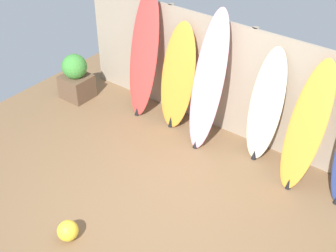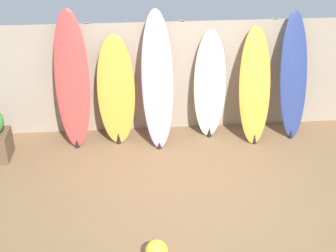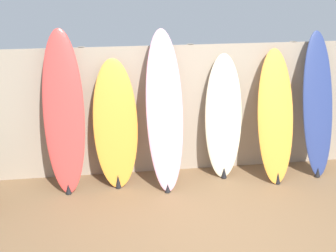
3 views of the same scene
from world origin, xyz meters
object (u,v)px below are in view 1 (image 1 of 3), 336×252
at_px(surfboard_red_0, 144,54).
at_px(surfboard_cream_3, 266,106).
at_px(surfboard_pink_2, 208,82).
at_px(planter_box, 76,77).
at_px(surfboard_orange_4, 307,128).
at_px(beach_ball, 68,231).
at_px(surfboard_orange_1, 178,77).

height_order(surfboard_red_0, surfboard_cream_3, surfboard_red_0).
bearing_deg(surfboard_pink_2, planter_box, -172.46).
distance_m(surfboard_red_0, surfboard_pink_2, 1.28).
relative_size(surfboard_orange_4, beach_ball, 6.85).
bearing_deg(surfboard_pink_2, surfboard_orange_4, 0.74).
xyz_separation_m(surfboard_orange_1, surfboard_pink_2, (0.63, -0.12, 0.19)).
xyz_separation_m(surfboard_red_0, surfboard_pink_2, (1.28, -0.09, -0.01)).
relative_size(surfboard_red_0, beach_ball, 8.11).
xyz_separation_m(surfboard_pink_2, planter_box, (-2.48, -0.33, -0.63)).
relative_size(surfboard_red_0, surfboard_orange_1, 1.24).
distance_m(surfboard_red_0, surfboard_orange_4, 2.79).
bearing_deg(surfboard_red_0, planter_box, -160.82).
xyz_separation_m(surfboard_cream_3, planter_box, (-3.32, -0.52, -0.45)).
distance_m(surfboard_red_0, surfboard_cream_3, 2.12).
distance_m(surfboard_orange_1, surfboard_pink_2, 0.67).
relative_size(surfboard_orange_1, surfboard_pink_2, 0.82).
distance_m(surfboard_cream_3, beach_ball, 3.11).
relative_size(surfboard_orange_1, surfboard_cream_3, 0.99).
bearing_deg(planter_box, surfboard_pink_2, 7.54).
xyz_separation_m(surfboard_red_0, surfboard_cream_3, (2.11, 0.10, -0.19)).
bearing_deg(surfboard_orange_1, planter_box, -166.45).
bearing_deg(planter_box, surfboard_orange_4, 4.98).
height_order(planter_box, beach_ball, planter_box).
relative_size(planter_box, beach_ball, 3.19).
bearing_deg(surfboard_orange_1, surfboard_cream_3, 2.83).
xyz_separation_m(surfboard_orange_1, surfboard_orange_4, (2.14, -0.10, 0.04)).
xyz_separation_m(surfboard_orange_1, surfboard_cream_3, (1.47, 0.07, 0.01)).
bearing_deg(surfboard_orange_4, surfboard_red_0, 178.54).
height_order(surfboard_orange_1, surfboard_cream_3, surfboard_cream_3).
bearing_deg(surfboard_red_0, surfboard_orange_4, -1.46).
bearing_deg(planter_box, beach_ball, -45.47).
xyz_separation_m(surfboard_orange_4, planter_box, (-3.99, -0.35, -0.47)).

